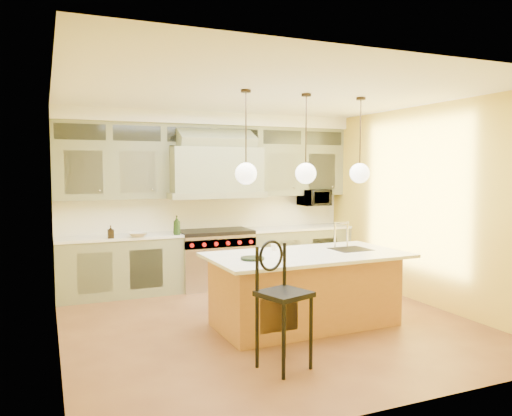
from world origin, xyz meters
name	(u,v)px	position (x,y,z in m)	size (l,w,h in m)	color
floor	(268,323)	(0.00, 0.00, 0.00)	(5.00, 5.00, 0.00)	brown
ceiling	(268,94)	(0.00, 0.00, 2.90)	(5.00, 5.00, 0.00)	white
wall_back	(208,199)	(0.00, 2.50, 1.45)	(5.00, 5.00, 0.00)	yellow
wall_front	(396,234)	(0.00, -2.50, 1.45)	(5.00, 5.00, 0.00)	yellow
wall_left	(55,218)	(-2.50, 0.00, 1.45)	(5.00, 5.00, 0.00)	yellow
wall_right	(424,205)	(2.50, 0.00, 1.45)	(5.00, 5.00, 0.00)	yellow
back_cabinetry	(213,201)	(0.00, 2.23, 1.43)	(5.00, 0.77, 2.90)	#767C5C
range	(215,258)	(0.00, 2.14, 0.49)	(1.20, 0.74, 0.96)	silver
kitchen_island	(305,288)	(0.41, -0.25, 0.47)	(2.50, 1.36, 1.35)	#AA743C
counter_stool	(282,296)	(-0.47, -1.37, 0.73)	(0.56, 0.56, 1.26)	black
microwave	(314,198)	(1.95, 2.25, 1.45)	(0.54, 0.37, 0.30)	black
oil_bottle_a	(177,225)	(-0.70, 1.92, 1.09)	(0.12, 0.12, 0.31)	#1B3313
oil_bottle_b	(111,232)	(-1.71, 1.92, 1.04)	(0.09, 0.09, 0.20)	black
fruit_bowl	(138,235)	(-1.30, 1.92, 0.98)	(0.30, 0.30, 0.07)	silver
cup	(274,247)	(0.12, 0.08, 0.96)	(0.09, 0.09, 0.08)	white
pendant_left	(246,171)	(-0.40, -0.25, 1.95)	(0.26, 0.26, 1.11)	#2D2319
pendant_center	(306,171)	(0.40, -0.25, 1.95)	(0.26, 0.26, 1.11)	#2D2319
pendant_right	(360,171)	(1.20, -0.25, 1.95)	(0.26, 0.26, 1.11)	#2D2319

